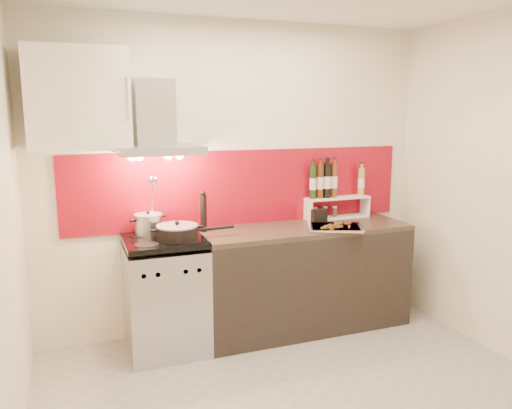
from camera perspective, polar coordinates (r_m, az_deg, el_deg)
name	(u,v)px	position (r m, az deg, el deg)	size (l,w,h in m)	color
floor	(308,405)	(3.48, 5.92, -21.83)	(3.40, 3.40, 0.00)	#9E9991
back_wall	(238,178)	(4.27, -2.12, 3.02)	(3.40, 0.02, 2.60)	silver
backsplash	(244,187)	(4.29, -1.43, 1.97)	(3.00, 0.02, 0.64)	maroon
range_stove	(166,296)	(4.03, -10.27, -10.26)	(0.60, 0.60, 0.91)	#B7B7BA
counter	(304,277)	(4.38, 5.50, -8.26)	(1.80, 0.60, 0.90)	black
range_hood	(157,127)	(3.91, -11.29, 8.64)	(0.62, 0.50, 0.61)	#B7B7BA
upper_cabinet	(78,99)	(3.84, -19.64, 11.29)	(0.70, 0.35, 0.72)	white
stock_pot	(148,224)	(4.01, -12.20, -2.19)	(0.22, 0.22, 0.19)	#B7B7BA
saute_pan	(178,232)	(3.82, -8.89, -3.11)	(0.61, 0.32, 0.15)	black
utensil_jar	(152,219)	(3.94, -11.79, -1.61)	(0.10, 0.15, 0.49)	silver
pepper_mill	(203,212)	(4.05, -6.03, -0.84)	(0.05, 0.05, 0.34)	black
step_shelf	(333,193)	(4.57, 8.74, 1.33)	(0.61, 0.17, 0.51)	white
caddy_box	(319,216)	(4.42, 7.23, -1.27)	(0.14, 0.06, 0.12)	black
baking_tray	(335,227)	(4.20, 9.05, -2.56)	(0.55, 0.49, 0.03)	silver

